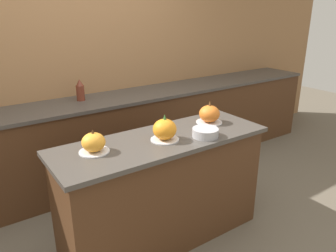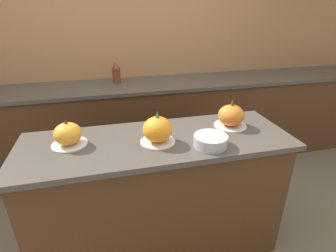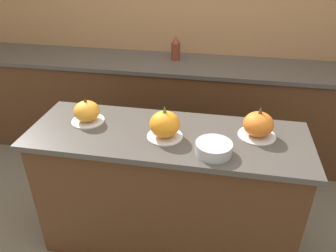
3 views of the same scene
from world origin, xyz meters
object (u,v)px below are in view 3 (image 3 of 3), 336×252
object	(u,v)px
pumpkin_cake_center	(165,125)
pumpkin_cake_right	(258,125)
bottle_tall	(176,48)
mixing_bowl	(214,148)
pumpkin_cake_left	(87,112)

from	to	relation	value
pumpkin_cake_center	pumpkin_cake_right	size ratio (longest dim) A/B	0.95
pumpkin_cake_right	bottle_tall	world-z (taller)	bottle_tall
mixing_bowl	pumpkin_cake_right	bearing A→B (deg)	43.59
mixing_bowl	pumpkin_cake_left	bearing A→B (deg)	165.27
pumpkin_cake_right	mixing_bowl	size ratio (longest dim) A/B	1.11
pumpkin_cake_center	mixing_bowl	bearing A→B (deg)	-22.28
pumpkin_cake_left	bottle_tall	world-z (taller)	bottle_tall
pumpkin_cake_center	bottle_tall	bearing A→B (deg)	96.67
pumpkin_cake_center	pumpkin_cake_right	bearing A→B (deg)	11.55
pumpkin_cake_left	mixing_bowl	xyz separation A→B (m)	(0.81, -0.21, -0.03)
pumpkin_cake_right	mixing_bowl	world-z (taller)	pumpkin_cake_right
pumpkin_cake_center	pumpkin_cake_right	world-z (taller)	pumpkin_cake_center
pumpkin_cake_left	mixing_bowl	world-z (taller)	pumpkin_cake_left
pumpkin_cake_left	pumpkin_cake_right	world-z (taller)	pumpkin_cake_right
bottle_tall	pumpkin_cake_right	bearing A→B (deg)	-60.24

